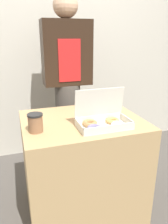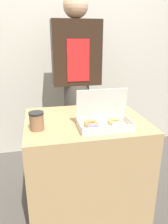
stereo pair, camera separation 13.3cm
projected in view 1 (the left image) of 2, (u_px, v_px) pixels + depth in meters
name	position (u px, v px, depth m)	size (l,w,h in m)	color
ground_plane	(82.00, 206.00, 1.83)	(14.00, 14.00, 0.00)	#4C4742
wall_back	(51.00, 41.00, 2.39)	(10.00, 0.05, 2.60)	beige
table	(82.00, 166.00, 1.70)	(0.85, 0.69, 0.78)	tan
donut_box	(103.00, 121.00, 1.43)	(0.35, 0.23, 0.24)	silver
coffee_cup	(35.00, 123.00, 1.35)	(0.10, 0.10, 0.12)	#8C6042
person_customer	(67.00, 81.00, 2.10)	(0.45, 0.25, 1.73)	#4C4742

